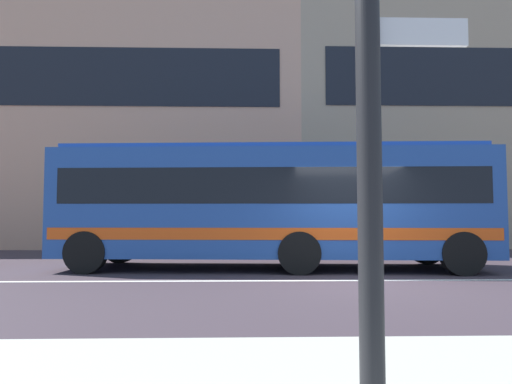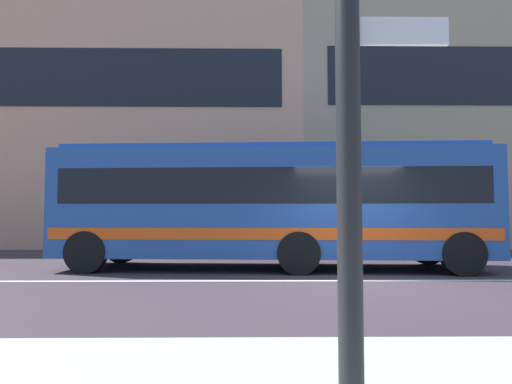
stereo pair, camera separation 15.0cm
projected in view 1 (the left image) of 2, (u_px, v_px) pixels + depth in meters
The scene contains 4 objects.
ground_plane at pixel (359, 281), 9.08m from camera, with size 160.00×160.00×0.00m, color #3B3037.
lane_centre_line at pixel (359, 280), 9.08m from camera, with size 60.00×0.16×0.01m, color silver.
apartment_block_left at pixel (80, 128), 23.25m from camera, with size 22.41×11.51×12.17m.
transit_bus at pixel (271, 202), 11.26m from camera, with size 10.90×3.23×3.12m.
Camera 1 is at (-2.41, -9.11, 1.35)m, focal length 30.33 mm.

